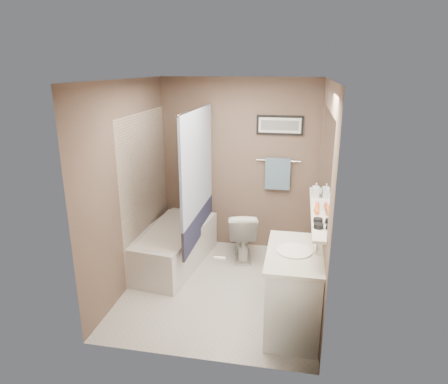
% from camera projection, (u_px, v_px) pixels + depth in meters
% --- Properties ---
extents(ground, '(2.50, 2.50, 0.00)m').
position_uv_depth(ground, '(222.00, 287.00, 4.79)').
color(ground, beige).
rests_on(ground, ground).
extents(ceiling, '(2.20, 2.50, 0.04)m').
position_uv_depth(ceiling, '(221.00, 82.00, 4.07)').
color(ceiling, white).
rests_on(ceiling, wall_back).
extents(wall_back, '(2.20, 0.04, 2.40)m').
position_uv_depth(wall_back, '(238.00, 166.00, 5.58)').
color(wall_back, brown).
rests_on(wall_back, ground).
extents(wall_front, '(2.20, 0.04, 2.40)m').
position_uv_depth(wall_front, '(192.00, 236.00, 3.27)').
color(wall_front, brown).
rests_on(wall_front, ground).
extents(wall_left, '(0.04, 2.50, 2.40)m').
position_uv_depth(wall_left, '(130.00, 186.00, 4.62)').
color(wall_left, brown).
rests_on(wall_left, ground).
extents(wall_right, '(0.04, 2.50, 2.40)m').
position_uv_depth(wall_right, '(321.00, 197.00, 4.23)').
color(wall_right, brown).
rests_on(wall_right, ground).
extents(tile_surround, '(0.02, 1.55, 2.00)m').
position_uv_depth(tile_surround, '(146.00, 190.00, 5.15)').
color(tile_surround, tan).
rests_on(tile_surround, wall_left).
extents(curtain_rod, '(0.02, 1.55, 0.02)m').
position_uv_depth(curtain_rod, '(196.00, 109.00, 4.71)').
color(curtain_rod, silver).
rests_on(curtain_rod, wall_left).
extents(curtain_upper, '(0.03, 1.45, 1.28)m').
position_uv_depth(curtain_upper, '(197.00, 162.00, 4.90)').
color(curtain_upper, silver).
rests_on(curtain_upper, curtain_rod).
extents(curtain_lower, '(0.03, 1.45, 0.36)m').
position_uv_depth(curtain_lower, '(199.00, 224.00, 5.15)').
color(curtain_lower, '#222441').
rests_on(curtain_lower, curtain_rod).
extents(mirror, '(0.02, 1.60, 1.00)m').
position_uv_depth(mirror, '(326.00, 162.00, 3.96)').
color(mirror, silver).
rests_on(mirror, wall_right).
extents(shelf, '(0.12, 1.60, 0.03)m').
position_uv_depth(shelf, '(317.00, 211.00, 4.13)').
color(shelf, silver).
rests_on(shelf, wall_right).
extents(towel_bar, '(0.60, 0.02, 0.02)m').
position_uv_depth(towel_bar, '(278.00, 161.00, 5.43)').
color(towel_bar, silver).
rests_on(towel_bar, wall_back).
extents(towel, '(0.34, 0.05, 0.44)m').
position_uv_depth(towel, '(278.00, 174.00, 5.47)').
color(towel, '#80A3BA').
rests_on(towel, towel_bar).
extents(art_frame, '(0.62, 0.02, 0.26)m').
position_uv_depth(art_frame, '(280.00, 125.00, 5.30)').
color(art_frame, black).
rests_on(art_frame, wall_back).
extents(art_mat, '(0.56, 0.00, 0.20)m').
position_uv_depth(art_mat, '(280.00, 125.00, 5.29)').
color(art_mat, white).
rests_on(art_mat, art_frame).
extents(art_image, '(0.50, 0.00, 0.13)m').
position_uv_depth(art_image, '(280.00, 125.00, 5.29)').
color(art_image, '#595959').
rests_on(art_image, art_mat).
extents(door, '(0.80, 0.02, 2.00)m').
position_uv_depth(door, '(258.00, 264.00, 3.22)').
color(door, silver).
rests_on(door, wall_front).
extents(door_handle, '(0.10, 0.02, 0.02)m').
position_uv_depth(door_handle, '(220.00, 258.00, 3.33)').
color(door_handle, silver).
rests_on(door_handle, door).
extents(bathtub, '(0.89, 1.58, 0.50)m').
position_uv_depth(bathtub, '(173.00, 246.00, 5.29)').
color(bathtub, silver).
rests_on(bathtub, ground).
extents(tub_rim, '(0.56, 1.36, 0.02)m').
position_uv_depth(tub_rim, '(172.00, 229.00, 5.21)').
color(tub_rim, silver).
rests_on(tub_rim, bathtub).
extents(toilet, '(0.50, 0.72, 0.68)m').
position_uv_depth(toilet, '(242.00, 234.00, 5.45)').
color(toilet, white).
rests_on(toilet, ground).
extents(vanity, '(0.51, 0.91, 0.80)m').
position_uv_depth(vanity, '(294.00, 292.00, 3.94)').
color(vanity, white).
rests_on(vanity, ground).
extents(countertop, '(0.54, 0.96, 0.04)m').
position_uv_depth(countertop, '(295.00, 254.00, 3.81)').
color(countertop, beige).
rests_on(countertop, vanity).
extents(sink_basin, '(0.34, 0.34, 0.01)m').
position_uv_depth(sink_basin, '(294.00, 251.00, 3.81)').
color(sink_basin, white).
rests_on(sink_basin, countertop).
extents(faucet_spout, '(0.02, 0.02, 0.10)m').
position_uv_depth(faucet_spout, '(316.00, 248.00, 3.76)').
color(faucet_spout, silver).
rests_on(faucet_spout, countertop).
extents(faucet_knob, '(0.05, 0.05, 0.05)m').
position_uv_depth(faucet_knob, '(316.00, 246.00, 3.86)').
color(faucet_knob, white).
rests_on(faucet_knob, countertop).
extents(candle_bowl_near, '(0.09, 0.09, 0.04)m').
position_uv_depth(candle_bowl_near, '(319.00, 226.00, 3.65)').
color(candle_bowl_near, black).
rests_on(candle_bowl_near, shelf).
extents(candle_bowl_far, '(0.09, 0.09, 0.04)m').
position_uv_depth(candle_bowl_far, '(318.00, 220.00, 3.78)').
color(candle_bowl_far, black).
rests_on(candle_bowl_far, shelf).
extents(hair_brush_front, '(0.05, 0.22, 0.04)m').
position_uv_depth(hair_brush_front, '(317.00, 210.00, 4.05)').
color(hair_brush_front, orange).
rests_on(hair_brush_front, shelf).
extents(hair_brush_back, '(0.07, 0.22, 0.04)m').
position_uv_depth(hair_brush_back, '(317.00, 207.00, 4.13)').
color(hair_brush_back, '#DC4D1F').
rests_on(hair_brush_back, shelf).
extents(pink_comb, '(0.03, 0.16, 0.01)m').
position_uv_depth(pink_comb, '(316.00, 203.00, 4.31)').
color(pink_comb, pink).
rests_on(pink_comb, shelf).
extents(glass_jar, '(0.08, 0.08, 0.10)m').
position_uv_depth(glass_jar, '(316.00, 191.00, 4.58)').
color(glass_jar, white).
rests_on(glass_jar, shelf).
extents(soap_bottle, '(0.07, 0.07, 0.16)m').
position_uv_depth(soap_bottle, '(316.00, 190.00, 4.50)').
color(soap_bottle, '#999999').
rests_on(soap_bottle, shelf).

